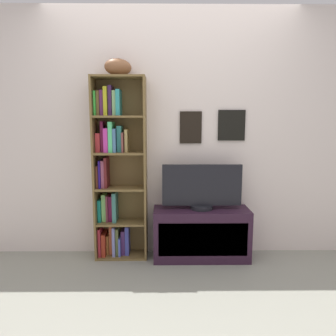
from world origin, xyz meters
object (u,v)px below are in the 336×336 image
at_px(bookshelf, 115,173).
at_px(tv_stand, 201,234).
at_px(television, 202,187).
at_px(football, 118,67).

distance_m(bookshelf, tv_stand, 1.06).
bearing_deg(tv_stand, television, 90.00).
xyz_separation_m(bookshelf, tv_stand, (0.86, -0.08, -0.61)).
bearing_deg(bookshelf, television, -5.13).
height_order(bookshelf, tv_stand, bookshelf).
bearing_deg(bookshelf, football, -27.21).
xyz_separation_m(tv_stand, television, (-0.00, 0.00, 0.48)).
height_order(football, television, football).
relative_size(bookshelf, television, 2.31).
relative_size(bookshelf, football, 6.72).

